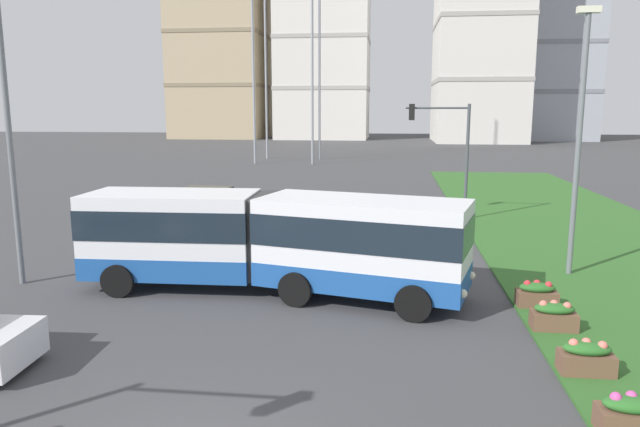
# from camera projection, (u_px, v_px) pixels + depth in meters

# --- Properties ---
(articulated_bus) EXTENTS (11.93, 3.99, 3.00)m
(articulated_bus) POSITION_uv_depth(u_px,v_px,m) (271.00, 240.00, 17.71)
(articulated_bus) COLOR white
(articulated_bus) RESTS_ON ground
(car_silver_hatch) EXTENTS (4.53, 2.31, 1.58)m
(car_silver_hatch) POSITION_uv_depth(u_px,v_px,m) (209.00, 203.00, 30.23)
(car_silver_hatch) COLOR #B7BABF
(car_silver_hatch) RESTS_ON ground
(flower_planter_0) EXTENTS (1.10, 0.56, 0.74)m
(flower_planter_0) POSITION_uv_depth(u_px,v_px,m) (632.00, 415.00, 9.96)
(flower_planter_0) COLOR brown
(flower_planter_0) RESTS_ON grass_median
(flower_planter_1) EXTENTS (1.10, 0.56, 0.74)m
(flower_planter_1) POSITION_uv_depth(u_px,v_px,m) (586.00, 357.00, 12.27)
(flower_planter_1) COLOR brown
(flower_planter_1) RESTS_ON grass_median
(flower_planter_2) EXTENTS (1.10, 0.56, 0.74)m
(flower_planter_2) POSITION_uv_depth(u_px,v_px,m) (554.00, 316.00, 14.72)
(flower_planter_2) COLOR brown
(flower_planter_2) RESTS_ON grass_median
(flower_planter_3) EXTENTS (1.10, 0.56, 0.74)m
(flower_planter_3) POSITION_uv_depth(u_px,v_px,m) (537.00, 294.00, 16.46)
(flower_planter_3) COLOR brown
(flower_planter_3) RESTS_ON grass_median
(traffic_light_far_right) EXTENTS (3.16, 0.28, 5.82)m
(traffic_light_far_right) POSITION_uv_depth(u_px,v_px,m) (447.00, 141.00, 29.05)
(traffic_light_far_right) COLOR #474C51
(traffic_light_far_right) RESTS_ON ground
(streetlight_left) EXTENTS (0.70, 0.28, 9.26)m
(streetlight_left) POSITION_uv_depth(u_px,v_px,m) (8.00, 125.00, 18.05)
(streetlight_left) COLOR slate
(streetlight_left) RESTS_ON ground
(streetlight_median) EXTENTS (0.70, 0.28, 8.73)m
(streetlight_median) POSITION_uv_depth(u_px,v_px,m) (579.00, 133.00, 18.98)
(streetlight_median) COLOR slate
(streetlight_median) RESTS_ON ground
(apartment_tower_west) EXTENTS (17.36, 19.49, 48.18)m
(apartment_tower_west) POSITION_uv_depth(u_px,v_px,m) (222.00, 12.00, 113.79)
(apartment_tower_west) COLOR tan
(apartment_tower_west) RESTS_ON ground
(apartment_tower_centre) EXTENTS (14.83, 18.81, 39.60)m
(apartment_tower_centre) POSITION_uv_depth(u_px,v_px,m) (481.00, 24.00, 99.14)
(apartment_tower_centre) COLOR silver
(apartment_tower_centre) RESTS_ON ground
(apartment_tower_eastcentre) EXTENTS (18.70, 18.99, 41.33)m
(apartment_tower_eastcentre) POSITION_uv_depth(u_px,v_px,m) (539.00, 26.00, 107.30)
(apartment_tower_eastcentre) COLOR #9EA3AD
(apartment_tower_eastcentre) RESTS_ON ground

